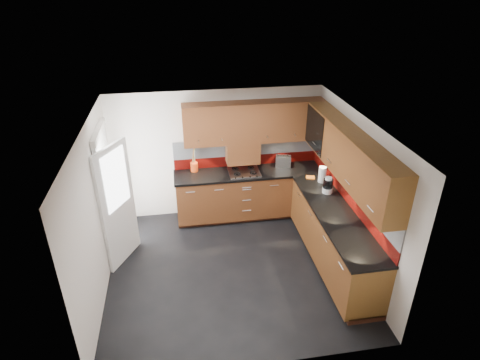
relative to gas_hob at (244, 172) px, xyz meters
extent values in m
cube|color=black|center=(-0.45, -1.47, -0.96)|extent=(4.00, 3.80, 0.02)
cube|color=white|center=(-0.45, -1.47, 1.50)|extent=(4.00, 3.80, 0.10)
cube|color=silver|center=(-0.45, 0.37, 0.25)|extent=(4.00, 0.08, 2.64)
cube|color=silver|center=(-0.45, -3.31, 0.25)|extent=(4.00, 0.08, 2.64)
cube|color=silver|center=(-2.39, -1.47, 0.25)|extent=(0.08, 3.80, 2.64)
cube|color=silver|center=(1.49, -1.47, 0.25)|extent=(0.08, 3.80, 2.64)
cube|color=#5A2A14|center=(0.10, 0.03, -0.48)|extent=(2.70, 0.60, 0.95)
cube|color=brown|center=(1.15, -1.57, -0.48)|extent=(0.60, 2.60, 0.95)
cube|color=#432012|center=(0.10, 0.06, -0.90)|extent=(2.70, 0.54, 0.10)
cube|color=#432012|center=(1.18, -1.57, -0.90)|extent=(0.54, 2.60, 0.10)
cube|color=black|center=(0.09, 0.02, -0.03)|extent=(2.72, 0.62, 0.04)
cube|color=black|center=(1.14, -1.59, -0.03)|extent=(0.62, 2.60, 0.04)
cube|color=maroon|center=(0.10, 0.32, 0.09)|extent=(2.70, 0.02, 0.20)
cube|color=silver|center=(0.10, 0.32, 0.36)|extent=(2.70, 0.02, 0.34)
cube|color=maroon|center=(1.44, -1.27, 0.09)|extent=(0.02, 3.20, 0.20)
cube|color=silver|center=(1.44, -1.27, 0.36)|extent=(0.02, 3.20, 0.34)
cube|color=#5A2A14|center=(0.20, 0.17, 0.89)|extent=(2.50, 0.33, 0.72)
cube|color=brown|center=(1.28, -1.43, 0.89)|extent=(0.33, 2.87, 0.72)
cube|color=silver|center=(0.05, -0.01, 0.68)|extent=(1.80, 0.01, 0.16)
cube|color=silver|center=(1.11, -1.47, 0.68)|extent=(0.01, 2.00, 0.16)
cube|color=#5A2A14|center=(0.00, 0.17, 0.33)|extent=(0.60, 0.33, 0.40)
cube|color=black|center=(1.11, -0.40, 0.89)|extent=(0.01, 0.80, 0.66)
cube|color=#FFD18C|center=(1.42, -0.40, 0.89)|extent=(0.01, 0.76, 0.64)
cube|color=black|center=(1.28, -0.40, 0.91)|extent=(0.29, 0.76, 0.01)
cylinder|color=black|center=(1.28, -0.65, 1.01)|extent=(0.07, 0.07, 0.16)
cylinder|color=black|center=(1.28, -0.50, 1.01)|extent=(0.07, 0.07, 0.16)
cylinder|color=white|center=(1.28, -0.35, 1.01)|extent=(0.07, 0.07, 0.16)
cylinder|color=black|center=(1.28, -0.20, 1.01)|extent=(0.07, 0.07, 0.16)
cube|color=white|center=(-2.31, -0.57, 0.07)|extent=(0.06, 0.95, 2.04)
cube|color=white|center=(-2.13, -0.92, 0.05)|extent=(0.42, 0.73, 1.98)
cube|color=white|center=(-2.10, -0.92, 0.50)|extent=(0.28, 0.50, 0.90)
cube|color=silver|center=(0.00, 0.01, 0.00)|extent=(0.56, 0.48, 0.02)
torus|color=black|center=(-0.15, -0.10, 0.02)|extent=(0.13, 0.13, 0.02)
torus|color=black|center=(0.15, -0.10, 0.02)|extent=(0.13, 0.13, 0.02)
torus|color=black|center=(-0.15, 0.13, 0.02)|extent=(0.13, 0.13, 0.02)
torus|color=black|center=(0.15, 0.13, 0.02)|extent=(0.13, 0.13, 0.02)
cube|color=black|center=(0.00, -0.22, 0.01)|extent=(0.43, 0.04, 0.02)
cylinder|color=#CA3F13|center=(-0.89, 0.21, 0.07)|extent=(0.13, 0.13, 0.17)
cylinder|color=brown|center=(-0.88, 0.23, 0.28)|extent=(0.06, 0.03, 0.33)
cylinder|color=brown|center=(-0.87, 0.23, 0.26)|extent=(0.05, 0.05, 0.31)
cylinder|color=brown|center=(-0.89, 0.23, 0.29)|extent=(0.07, 0.02, 0.36)
cylinder|color=brown|center=(-0.87, 0.22, 0.25)|extent=(0.03, 0.05, 0.29)
cylinder|color=brown|center=(-0.90, 0.23, 0.27)|extent=(0.05, 0.04, 0.32)
cube|color=silver|center=(0.77, 0.16, 0.08)|extent=(0.31, 0.23, 0.19)
cube|color=black|center=(0.77, 0.16, 0.18)|extent=(0.21, 0.07, 0.01)
cube|color=black|center=(0.77, 0.20, 0.18)|extent=(0.21, 0.07, 0.01)
cylinder|color=white|center=(1.23, -0.95, 0.03)|extent=(0.17, 0.17, 0.09)
cylinder|color=black|center=(1.23, -0.95, 0.15)|extent=(0.16, 0.16, 0.15)
cylinder|color=white|center=(1.23, -0.95, 0.25)|extent=(0.11, 0.11, 0.04)
cylinder|color=white|center=(1.27, -0.56, 0.12)|extent=(0.14, 0.14, 0.28)
cube|color=orange|center=(1.12, -0.39, -0.01)|extent=(0.18, 0.16, 0.02)
camera|label=1|loc=(-1.13, -6.41, 3.25)|focal=30.00mm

